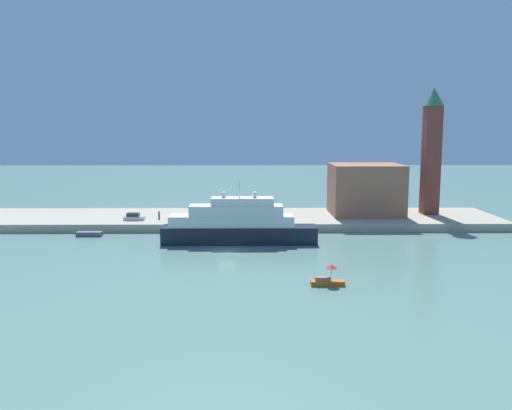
{
  "coord_description": "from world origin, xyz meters",
  "views": [
    {
      "loc": [
        3.73,
        -86.71,
        20.08
      ],
      "look_at": [
        4.75,
        6.0,
        6.77
      ],
      "focal_mm": 38.49,
      "sensor_mm": 36.0,
      "label": 1
    }
  ],
  "objects_px": {
    "parked_car": "(134,217)",
    "person_figure": "(159,215)",
    "small_motorboat": "(328,279)",
    "harbor_building": "(366,189)",
    "work_barge": "(89,234)",
    "mooring_bollard": "(247,221)",
    "large_yacht": "(237,225)",
    "bell_tower": "(432,147)"
  },
  "relations": [
    {
      "from": "harbor_building",
      "to": "person_figure",
      "type": "relative_size",
      "value": 8.4
    },
    {
      "from": "small_motorboat",
      "to": "harbor_building",
      "type": "height_order",
      "value": "harbor_building"
    },
    {
      "from": "parked_car",
      "to": "harbor_building",
      "type": "bearing_deg",
      "value": 8.24
    },
    {
      "from": "small_motorboat",
      "to": "person_figure",
      "type": "distance_m",
      "value": 49.95
    },
    {
      "from": "small_motorboat",
      "to": "person_figure",
      "type": "xyz_separation_m",
      "value": [
        -28.14,
        41.24,
        1.5
      ]
    },
    {
      "from": "person_figure",
      "to": "mooring_bollard",
      "type": "xyz_separation_m",
      "value": [
        17.71,
        -4.34,
        -0.49
      ]
    },
    {
      "from": "person_figure",
      "to": "bell_tower",
      "type": "bearing_deg",
      "value": 6.57
    },
    {
      "from": "mooring_bollard",
      "to": "bell_tower",
      "type": "bearing_deg",
      "value": 15.62
    },
    {
      "from": "mooring_bollard",
      "to": "small_motorboat",
      "type": "bearing_deg",
      "value": -74.21
    },
    {
      "from": "large_yacht",
      "to": "harbor_building",
      "type": "xyz_separation_m",
      "value": [
        26.69,
        21.51,
        3.71
      ]
    },
    {
      "from": "small_motorboat",
      "to": "mooring_bollard",
      "type": "xyz_separation_m",
      "value": [
        -10.43,
        36.9,
        1.01
      ]
    },
    {
      "from": "large_yacht",
      "to": "mooring_bollard",
      "type": "bearing_deg",
      "value": 81.52
    },
    {
      "from": "bell_tower",
      "to": "parked_car",
      "type": "distance_m",
      "value": 63.28
    },
    {
      "from": "parked_car",
      "to": "large_yacht",
      "type": "bearing_deg",
      "value": -34.93
    },
    {
      "from": "small_motorboat",
      "to": "bell_tower",
      "type": "height_order",
      "value": "bell_tower"
    },
    {
      "from": "bell_tower",
      "to": "parked_car",
      "type": "height_order",
      "value": "bell_tower"
    },
    {
      "from": "work_barge",
      "to": "harbor_building",
      "type": "relative_size",
      "value": 0.32
    },
    {
      "from": "work_barge",
      "to": "mooring_bollard",
      "type": "height_order",
      "value": "mooring_bollard"
    },
    {
      "from": "small_motorboat",
      "to": "harbor_building",
      "type": "relative_size",
      "value": 0.3
    },
    {
      "from": "harbor_building",
      "to": "large_yacht",
      "type": "bearing_deg",
      "value": -141.13
    },
    {
      "from": "work_barge",
      "to": "person_figure",
      "type": "distance_m",
      "value": 14.73
    },
    {
      "from": "parked_car",
      "to": "person_figure",
      "type": "distance_m",
      "value": 4.94
    },
    {
      "from": "bell_tower",
      "to": "mooring_bollard",
      "type": "xyz_separation_m",
      "value": [
        -38.77,
        -10.84,
        -13.95
      ]
    },
    {
      "from": "harbor_building",
      "to": "parked_car",
      "type": "xyz_separation_m",
      "value": [
        -47.61,
        -6.9,
        -4.7
      ]
    },
    {
      "from": "small_motorboat",
      "to": "bell_tower",
      "type": "distance_m",
      "value": 57.5
    },
    {
      "from": "harbor_building",
      "to": "small_motorboat",
      "type": "bearing_deg",
      "value": -107.15
    },
    {
      "from": "parked_car",
      "to": "person_figure",
      "type": "xyz_separation_m",
      "value": [
        4.87,
        0.82,
        0.21
      ]
    },
    {
      "from": "large_yacht",
      "to": "small_motorboat",
      "type": "distance_m",
      "value": 28.59
    },
    {
      "from": "large_yacht",
      "to": "small_motorboat",
      "type": "xyz_separation_m",
      "value": [
        12.09,
        -25.81,
        -2.28
      ]
    },
    {
      "from": "person_figure",
      "to": "mooring_bollard",
      "type": "height_order",
      "value": "person_figure"
    },
    {
      "from": "small_motorboat",
      "to": "person_figure",
      "type": "height_order",
      "value": "person_figure"
    },
    {
      "from": "work_barge",
      "to": "mooring_bollard",
      "type": "relative_size",
      "value": 7.22
    },
    {
      "from": "large_yacht",
      "to": "parked_car",
      "type": "xyz_separation_m",
      "value": [
        -20.92,
        14.61,
        -0.99
      ]
    },
    {
      "from": "parked_car",
      "to": "small_motorboat",
      "type": "bearing_deg",
      "value": -50.76
    },
    {
      "from": "person_figure",
      "to": "work_barge",
      "type": "bearing_deg",
      "value": -141.3
    },
    {
      "from": "bell_tower",
      "to": "person_figure",
      "type": "distance_m",
      "value": 58.43
    },
    {
      "from": "large_yacht",
      "to": "person_figure",
      "type": "relative_size",
      "value": 15.34
    },
    {
      "from": "bell_tower",
      "to": "person_figure",
      "type": "bearing_deg",
      "value": -173.43
    },
    {
      "from": "bell_tower",
      "to": "parked_car",
      "type": "bearing_deg",
      "value": -173.19
    },
    {
      "from": "large_yacht",
      "to": "small_motorboat",
      "type": "height_order",
      "value": "large_yacht"
    },
    {
      "from": "large_yacht",
      "to": "bell_tower",
      "type": "distance_m",
      "value": 47.72
    },
    {
      "from": "small_motorboat",
      "to": "harbor_building",
      "type": "bearing_deg",
      "value": 72.85
    }
  ]
}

